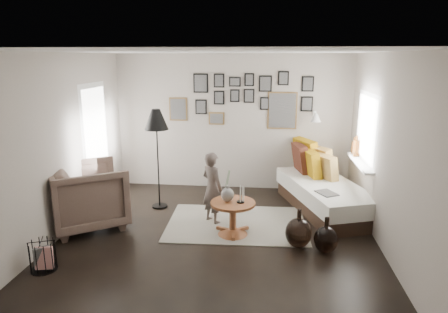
# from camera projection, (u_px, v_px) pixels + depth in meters

# --- Properties ---
(ground) EXTENTS (4.80, 4.80, 0.00)m
(ground) POSITION_uv_depth(u_px,v_px,m) (217.00, 239.00, 5.70)
(ground) COLOR black
(ground) RESTS_ON ground
(wall_back) EXTENTS (4.50, 0.00, 4.50)m
(wall_back) POSITION_uv_depth(u_px,v_px,m) (232.00, 123.00, 7.70)
(wall_back) COLOR #A79D92
(wall_back) RESTS_ON ground
(wall_front) EXTENTS (4.50, 0.00, 4.50)m
(wall_front) POSITION_uv_depth(u_px,v_px,m) (177.00, 222.00, 3.07)
(wall_front) COLOR #A79D92
(wall_front) RESTS_ON ground
(wall_left) EXTENTS (0.00, 4.80, 4.80)m
(wall_left) POSITION_uv_depth(u_px,v_px,m) (58.00, 147.00, 5.62)
(wall_left) COLOR #A79D92
(wall_left) RESTS_ON ground
(wall_right) EXTENTS (0.00, 4.80, 4.80)m
(wall_right) POSITION_uv_depth(u_px,v_px,m) (389.00, 155.00, 5.14)
(wall_right) COLOR #A79D92
(wall_right) RESTS_ON ground
(ceiling) EXTENTS (4.80, 4.80, 0.00)m
(ceiling) POSITION_uv_depth(u_px,v_px,m) (216.00, 52.00, 5.07)
(ceiling) COLOR white
(ceiling) RESTS_ON wall_back
(door_left) EXTENTS (0.00, 2.14, 2.14)m
(door_left) POSITION_uv_depth(u_px,v_px,m) (96.00, 146.00, 6.84)
(door_left) COLOR white
(door_left) RESTS_ON wall_left
(window_right) EXTENTS (0.15, 1.32, 1.30)m
(window_right) POSITION_uv_depth(u_px,v_px,m) (358.00, 157.00, 6.53)
(window_right) COLOR white
(window_right) RESTS_ON wall_right
(gallery_wall) EXTENTS (2.74, 0.03, 1.08)m
(gallery_wall) POSITION_uv_depth(u_px,v_px,m) (247.00, 100.00, 7.54)
(gallery_wall) COLOR brown
(gallery_wall) RESTS_ON wall_back
(wall_sconce) EXTENTS (0.18, 0.36, 0.16)m
(wall_sconce) POSITION_uv_depth(u_px,v_px,m) (316.00, 118.00, 7.24)
(wall_sconce) COLOR white
(wall_sconce) RESTS_ON wall_back
(rug) EXTENTS (2.18, 1.57, 0.01)m
(rug) POSITION_uv_depth(u_px,v_px,m) (237.00, 223.00, 6.23)
(rug) COLOR silver
(rug) RESTS_ON ground
(pedestal_table) EXTENTS (0.65, 0.65, 0.51)m
(pedestal_table) POSITION_uv_depth(u_px,v_px,m) (233.00, 220.00, 5.79)
(pedestal_table) COLOR brown
(pedestal_table) RESTS_ON ground
(vase) EXTENTS (0.19, 0.19, 0.46)m
(vase) POSITION_uv_depth(u_px,v_px,m) (228.00, 192.00, 5.72)
(vase) COLOR black
(vase) RESTS_ON pedestal_table
(candles) EXTENTS (0.11, 0.11, 0.24)m
(candles) POSITION_uv_depth(u_px,v_px,m) (241.00, 195.00, 5.68)
(candles) COLOR black
(candles) RESTS_ON pedestal_table
(daybed) EXTENTS (1.57, 2.34, 1.07)m
(daybed) POSITION_uv_depth(u_px,v_px,m) (324.00, 190.00, 6.80)
(daybed) COLOR black
(daybed) RESTS_ON ground
(magazine_on_daybed) EXTENTS (0.37, 0.40, 0.02)m
(magazine_on_daybed) POSITION_uv_depth(u_px,v_px,m) (327.00, 193.00, 6.13)
(magazine_on_daybed) COLOR black
(magazine_on_daybed) RESTS_ON daybed
(armchair) EXTENTS (1.48, 1.47, 0.98)m
(armchair) POSITION_uv_depth(u_px,v_px,m) (88.00, 196.00, 6.04)
(armchair) COLOR brown
(armchair) RESTS_ON ground
(armchair_cushion) EXTENTS (0.62, 0.62, 0.20)m
(armchair_cushion) POSITION_uv_depth(u_px,v_px,m) (89.00, 195.00, 6.09)
(armchair_cushion) COLOR silver
(armchair_cushion) RESTS_ON armchair
(floor_lamp) EXTENTS (0.40, 0.40, 1.70)m
(floor_lamp) POSITION_uv_depth(u_px,v_px,m) (156.00, 123.00, 6.58)
(floor_lamp) COLOR black
(floor_lamp) RESTS_ON ground
(magazine_basket) EXTENTS (0.39, 0.39, 0.37)m
(magazine_basket) POSITION_uv_depth(u_px,v_px,m) (43.00, 256.00, 4.84)
(magazine_basket) COLOR black
(magazine_basket) RESTS_ON ground
(demijohn_large) EXTENTS (0.36, 0.36, 0.55)m
(demijohn_large) POSITION_uv_depth(u_px,v_px,m) (298.00, 233.00, 5.42)
(demijohn_large) COLOR black
(demijohn_large) RESTS_ON ground
(demijohn_small) EXTENTS (0.32, 0.32, 0.50)m
(demijohn_small) POSITION_uv_depth(u_px,v_px,m) (326.00, 239.00, 5.28)
(demijohn_small) COLOR black
(demijohn_small) RESTS_ON ground
(child) EXTENTS (0.49, 0.48, 1.13)m
(child) POSITION_uv_depth(u_px,v_px,m) (212.00, 188.00, 6.17)
(child) COLOR #524641
(child) RESTS_ON ground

